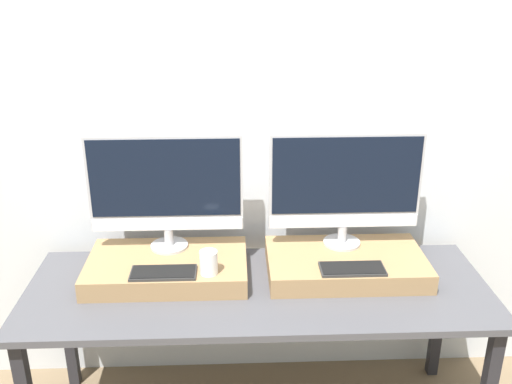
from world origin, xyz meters
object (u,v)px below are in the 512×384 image
at_px(keyboard_left, 163,273).
at_px(monitor_right, 345,185).
at_px(mug, 209,263).
at_px(monitor_left, 166,187).
at_px(keyboard_right, 352,269).

bearing_deg(keyboard_left, monitor_right, 17.30).
bearing_deg(monitor_right, keyboard_left, -162.70).
xyz_separation_m(keyboard_left, mug, (0.19, 0.00, 0.04)).
relative_size(monitor_left, keyboard_left, 2.47).
bearing_deg(mug, monitor_right, 22.26).
distance_m(monitor_left, monitor_right, 0.78).
bearing_deg(monitor_left, mug, -52.47).
height_order(monitor_left, monitor_right, same).
bearing_deg(keyboard_left, keyboard_right, 0.00).
bearing_deg(keyboard_right, mug, 180.00).
distance_m(keyboard_left, keyboard_right, 0.78).
xyz_separation_m(mug, monitor_right, (0.60, 0.24, 0.24)).
height_order(keyboard_left, monitor_right, monitor_right).
relative_size(keyboard_left, monitor_right, 0.40).
height_order(keyboard_left, keyboard_right, same).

